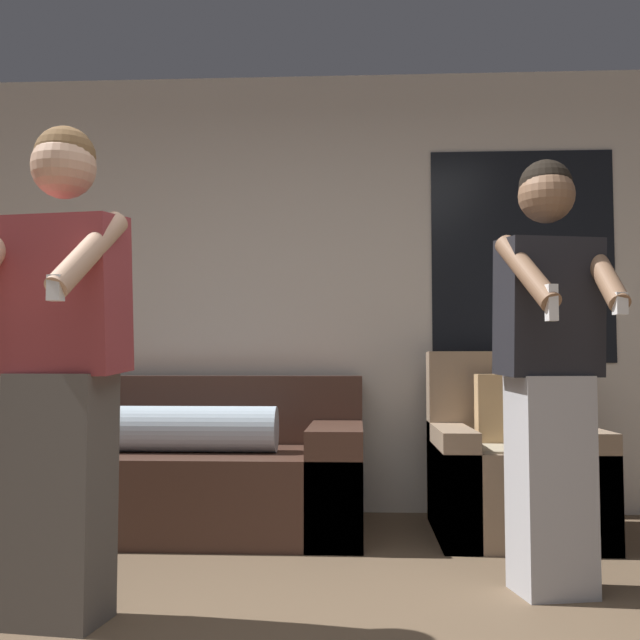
# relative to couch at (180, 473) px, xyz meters

# --- Properties ---
(wall_back) EXTENTS (6.20, 0.07, 2.70)m
(wall_back) POSITION_rel_couch_xyz_m (0.83, 0.54, 1.06)
(wall_back) COLOR silver
(wall_back) RESTS_ON ground_plane
(couch) EXTENTS (1.99, 1.00, 0.82)m
(couch) POSITION_rel_couch_xyz_m (0.00, 0.00, 0.00)
(couch) COLOR #472D23
(couch) RESTS_ON ground_plane
(armchair) EXTENTS (0.82, 0.86, 0.96)m
(armchair) POSITION_rel_couch_xyz_m (1.78, -0.05, 0.03)
(armchair) COLOR #937A60
(armchair) RESTS_ON ground_plane
(person_left) EXTENTS (0.49, 0.51, 1.73)m
(person_left) POSITION_rel_couch_xyz_m (-0.06, -1.52, 0.58)
(person_left) COLOR #56514C
(person_left) RESTS_ON ground_plane
(person_right) EXTENTS (0.45, 0.52, 1.70)m
(person_right) POSITION_rel_couch_xyz_m (1.73, -1.09, 0.59)
(person_right) COLOR #B2B2B7
(person_right) RESTS_ON ground_plane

